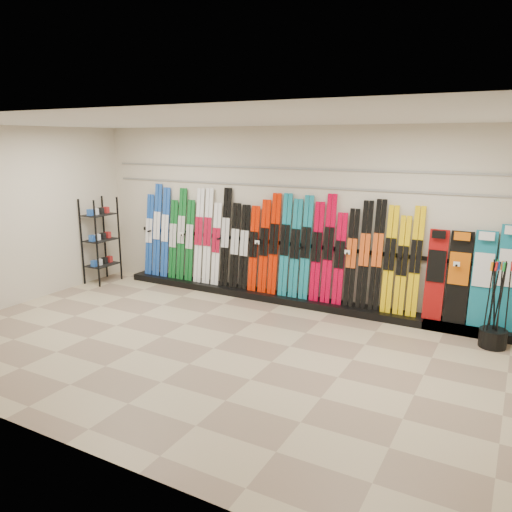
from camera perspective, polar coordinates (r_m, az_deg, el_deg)
The scene contains 12 objects.
floor at distance 6.93m, azimuth -4.88°, elevation -10.46°, with size 8.00×8.00×0.00m, color gray.
back_wall at distance 8.64m, azimuth 4.12°, elevation 4.66°, with size 8.00×8.00×0.00m, color beige.
left_wall at distance 9.29m, azimuth -26.20°, elevation 3.94°, with size 5.00×5.00×0.00m, color beige.
ceiling at distance 6.36m, azimuth -5.42°, elevation 15.17°, with size 8.00×8.00×0.00m, color silver.
ski_rack_base at distance 8.68m, azimuth 4.71°, elevation -5.08°, with size 8.00×0.40×0.12m, color black.
skis at distance 8.78m, azimuth 0.92°, elevation 1.21°, with size 5.37×0.24×1.81m.
snowboards at distance 7.89m, azimuth 23.40°, elevation -2.27°, with size 1.25×0.23×1.50m.
accessory_rack at distance 10.27m, azimuth -17.32°, elevation 1.70°, with size 0.40×0.60×1.68m, color black.
pole_bin at distance 7.63m, azimuth 25.43°, elevation -8.48°, with size 0.36×0.36×0.25m, color black.
ski_poles at distance 7.49m, azimuth 25.79°, elevation -4.98°, with size 0.29×0.28×1.18m.
slatwall_rail_0 at distance 8.56m, azimuth 4.12°, elevation 7.95°, with size 7.60×0.02×0.03m, color gray.
slatwall_rail_1 at distance 8.54m, azimuth 4.15°, elevation 9.96°, with size 7.60×0.02×0.03m, color gray.
Camera 1 is at (3.54, -5.27, 2.77)m, focal length 35.00 mm.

